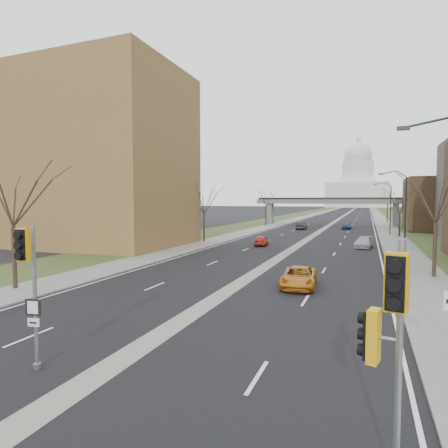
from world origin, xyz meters
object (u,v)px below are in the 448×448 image
Objects in this scene: signal_pole_median at (28,272)px; car_right_near at (299,277)px; signal_pole_right at (388,327)px; car_right_mid at (364,242)px; car_right_far at (347,226)px; car_left_near at (261,240)px; car_left_far at (302,226)px.

car_right_near is at bearing 57.97° from signal_pole_median.
signal_pole_median reaches higher than car_right_near.
signal_pole_median is 0.98× the size of signal_pole_right.
signal_pole_median is 1.03× the size of car_right_near.
car_right_near is at bearing -91.55° from car_right_mid.
signal_pole_right is at bearing -81.00° from car_right_far.
car_right_far reaches higher than car_left_near.
signal_pole_median reaches higher than car_left_far.
signal_pole_right is at bearing -16.95° from signal_pole_median.
signal_pole_right is 17.88m from car_right_near.
car_left_near is 0.84× the size of car_right_mid.
signal_pole_right reaches higher than car_left_near.
car_right_near is (6.29, 15.81, -2.77)m from signal_pole_median.
signal_pole_right reaches higher than car_left_far.
signal_pole_right is 71.12m from car_right_far.
car_right_mid is at bearing 65.25° from signal_pole_median.
car_right_near is 1.06× the size of car_right_mid.
car_right_far is (8.78, 32.50, 0.02)m from car_left_near.
car_right_far is at bearing 84.93° from car_right_near.
signal_pole_median is 37.35m from car_left_near.
signal_pole_median is 70.04m from car_right_far.
signal_pole_right reaches higher than car_right_near.
car_left_far reaches higher than car_left_near.
car_left_near is at bearing 106.84° from car_right_near.
signal_pole_right is (10.91, -1.26, -0.13)m from signal_pole_median.
car_left_near is at bearing 122.59° from signal_pole_right.
signal_pole_right is at bearing -79.57° from car_right_near.
car_right_mid is (-0.76, 40.78, -2.66)m from signal_pole_right.
car_left_near is 33.66m from car_right_far.
car_left_far is 1.12× the size of car_right_far.
car_right_near is (8.44, -21.37, 0.02)m from car_left_near.
signal_pole_median is 65.76m from car_left_far.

